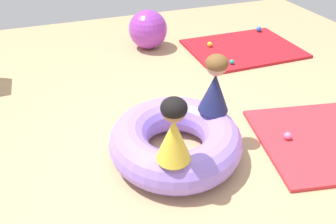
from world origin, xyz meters
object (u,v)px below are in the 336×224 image
object	(u,v)px
play_ball_pink	(288,136)
play_ball_yellow	(210,44)
child_in_navy	(215,84)
inflatable_cushion	(175,140)
play_ball_blue	(259,29)
exercise_ball_large	(148,29)
play_ball_teal	(232,62)
child_in_yellow	(174,131)

from	to	relation	value
play_ball_pink	play_ball_yellow	world-z (taller)	play_ball_yellow
child_in_navy	inflatable_cushion	bearing A→B (deg)	-102.76
play_ball_blue	exercise_ball_large	xyz separation A→B (m)	(-1.94, 0.09, 0.21)
play_ball_pink	child_in_navy	bearing A→B (deg)	155.86
play_ball_teal	exercise_ball_large	world-z (taller)	exercise_ball_large
inflatable_cushion	play_ball_pink	size ratio (longest dim) A/B	15.83
child_in_navy	child_in_yellow	bearing A→B (deg)	-76.86
child_in_yellow	play_ball_pink	world-z (taller)	child_in_yellow
play_ball_yellow	play_ball_blue	distance (m)	1.11
play_ball_yellow	play_ball_blue	world-z (taller)	play_ball_blue
child_in_yellow	play_ball_pink	xyz separation A→B (m)	(1.28, 0.20, -0.54)
inflatable_cushion	child_in_yellow	world-z (taller)	child_in_yellow
child_in_yellow	play_ball_pink	size ratio (longest dim) A/B	7.05
inflatable_cushion	play_ball_yellow	bearing A→B (deg)	56.89
play_ball_blue	exercise_ball_large	world-z (taller)	exercise_ball_large
child_in_yellow	play_ball_pink	bearing A→B (deg)	-128.90
play_ball_yellow	play_ball_teal	xyz separation A→B (m)	(0.02, -0.65, -0.01)
inflatable_cushion	play_ball_teal	world-z (taller)	inflatable_cushion
child_in_navy	play_ball_pink	bearing A→B (deg)	38.39
play_ball_teal	inflatable_cushion	bearing A→B (deg)	-133.84
child_in_navy	exercise_ball_large	bearing A→B (deg)	150.31
child_in_navy	play_ball_pink	distance (m)	0.93
child_in_yellow	play_ball_blue	size ratio (longest dim) A/B	6.18
play_ball_pink	exercise_ball_large	world-z (taller)	exercise_ball_large
child_in_navy	play_ball_blue	size ratio (longest dim) A/B	6.37
child_in_navy	exercise_ball_large	world-z (taller)	child_in_navy
inflatable_cushion	play_ball_teal	bearing A→B (deg)	46.16
exercise_ball_large	play_ball_yellow	bearing A→B (deg)	-23.87
play_ball_yellow	play_ball_blue	bearing A→B (deg)	15.59
play_ball_pink	play_ball_teal	xyz separation A→B (m)	(0.30, 1.66, -0.01)
play_ball_yellow	child_in_navy	bearing A→B (deg)	-115.61
child_in_yellow	play_ball_blue	world-z (taller)	child_in_yellow
play_ball_blue	play_ball_teal	bearing A→B (deg)	-137.69
child_in_navy	play_ball_yellow	world-z (taller)	child_in_navy
child_in_yellow	child_in_navy	size ratio (longest dim) A/B	0.97
child_in_yellow	play_ball_yellow	bearing A→B (deg)	-79.48
play_ball_pink	play_ball_yellow	xyz separation A→B (m)	(0.28, 2.31, 0.00)
play_ball_teal	child_in_yellow	bearing A→B (deg)	-130.31
play_ball_pink	play_ball_teal	bearing A→B (deg)	79.73
inflatable_cushion	child_in_navy	xyz separation A→B (m)	(0.42, 0.11, 0.45)
play_ball_yellow	child_in_yellow	bearing A→B (deg)	-121.71
play_ball_yellow	inflatable_cushion	bearing A→B (deg)	-123.11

